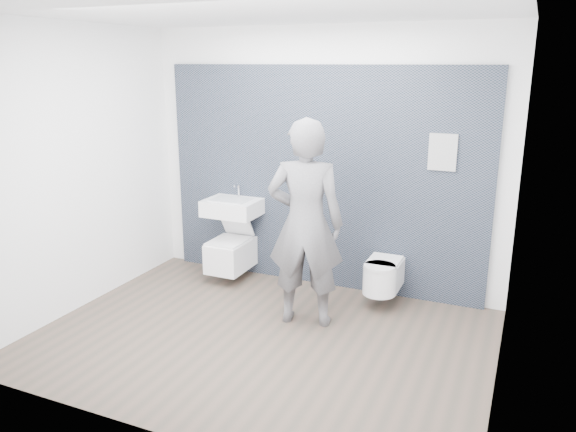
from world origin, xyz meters
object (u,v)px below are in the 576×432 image
at_px(washbasin, 232,207).
at_px(visitor, 305,224).
at_px(toilet_square, 231,253).
at_px(toilet_rounded, 382,276).

bearing_deg(washbasin, visitor, -31.54).
xyz_separation_m(washbasin, visitor, (1.19, -0.73, 0.14)).
bearing_deg(toilet_square, toilet_rounded, -0.14).
relative_size(washbasin, visitor, 0.31).
height_order(toilet_square, toilet_rounded, toilet_square).
height_order(washbasin, visitor, visitor).
xyz_separation_m(washbasin, toilet_square, (0.00, -0.06, -0.53)).
height_order(toilet_rounded, visitor, visitor).
distance_m(toilet_square, toilet_rounded, 1.77).
relative_size(toilet_square, toilet_rounded, 1.26).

